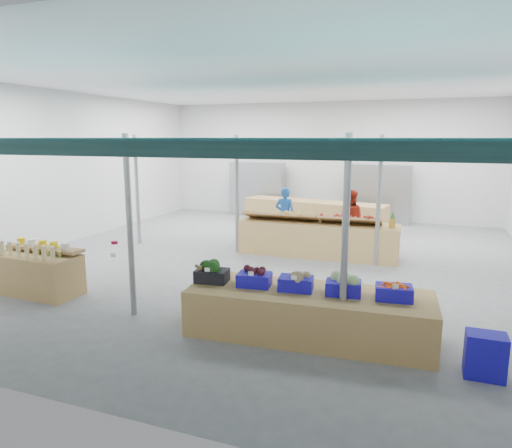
% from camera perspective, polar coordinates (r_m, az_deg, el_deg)
% --- Properties ---
extents(floor, '(13.00, 13.00, 0.00)m').
position_cam_1_polar(floor, '(11.08, 1.44, -4.59)').
color(floor, slate).
rests_on(floor, ground).
extents(hall, '(13.00, 13.00, 13.00)m').
position_cam_1_polar(hall, '(12.06, 3.76, 9.37)').
color(hall, silver).
rests_on(hall, ground).
extents(pole_grid, '(10.00, 4.60, 3.00)m').
position_cam_1_polar(pole_grid, '(8.86, 2.37, 3.47)').
color(pole_grid, gray).
rests_on(pole_grid, floor).
extents(awnings, '(9.50, 7.08, 0.30)m').
position_cam_1_polar(awnings, '(8.79, 2.42, 9.75)').
color(awnings, black).
rests_on(awnings, pole_grid).
extents(back_shelving_left, '(2.00, 0.50, 2.00)m').
position_cam_1_polar(back_shelving_left, '(17.29, 0.13, 4.34)').
color(back_shelving_left, '#B23F33').
rests_on(back_shelving_left, floor).
extents(back_shelving_right, '(2.00, 0.50, 2.00)m').
position_cam_1_polar(back_shelving_right, '(16.29, 15.16, 3.57)').
color(back_shelving_right, '#B23F33').
rests_on(back_shelving_right, floor).
extents(bottle_shelf, '(1.74, 1.11, 1.04)m').
position_cam_1_polar(bottle_shelf, '(9.68, -25.58, -5.38)').
color(bottle_shelf, '#9D7644').
rests_on(bottle_shelf, floor).
extents(veg_counter, '(3.66, 1.42, 0.70)m').
position_cam_1_polar(veg_counter, '(6.98, 6.59, -11.04)').
color(veg_counter, '#9D7644').
rests_on(veg_counter, floor).
extents(fruit_counter, '(3.96, 1.02, 0.84)m').
position_cam_1_polar(fruit_counter, '(11.58, 7.73, -1.87)').
color(fruit_counter, '#9D7644').
rests_on(fruit_counter, floor).
extents(far_counter, '(4.88, 1.75, 0.86)m').
position_cam_1_polar(far_counter, '(15.30, 7.21, 1.26)').
color(far_counter, '#9D7644').
rests_on(far_counter, floor).
extents(crate_stack, '(0.47, 0.33, 0.57)m').
position_cam_1_polar(crate_stack, '(6.51, 26.73, -14.47)').
color(crate_stack, '#1810B0').
rests_on(crate_stack, floor).
extents(vendor_left, '(0.58, 0.39, 1.57)m').
position_cam_1_polar(vendor_left, '(12.85, 3.65, 1.13)').
color(vendor_left, '#1B54B3').
rests_on(vendor_left, floor).
extents(vendor_right, '(0.78, 0.61, 1.57)m').
position_cam_1_polar(vendor_right, '(12.46, 11.59, 0.62)').
color(vendor_right, maroon).
rests_on(vendor_right, floor).
extents(crate_broccoli, '(0.54, 0.43, 0.35)m').
position_cam_1_polar(crate_broccoli, '(7.23, -5.53, -5.99)').
color(crate_broccoli, black).
rests_on(crate_broccoli, veg_counter).
extents(crate_beets, '(0.54, 0.43, 0.29)m').
position_cam_1_polar(crate_beets, '(7.01, -0.20, -6.70)').
color(crate_beets, '#1810B0').
rests_on(crate_beets, veg_counter).
extents(crate_celeriac, '(0.54, 0.43, 0.31)m').
position_cam_1_polar(crate_celeriac, '(6.85, 5.03, -7.06)').
color(crate_celeriac, '#1810B0').
rests_on(crate_celeriac, veg_counter).
extents(crate_cabbage, '(0.54, 0.43, 0.35)m').
position_cam_1_polar(crate_cabbage, '(6.75, 10.89, -7.37)').
color(crate_cabbage, '#1810B0').
rests_on(crate_cabbage, veg_counter).
extents(crate_carrots, '(0.54, 0.43, 0.29)m').
position_cam_1_polar(crate_carrots, '(6.73, 16.85, -8.11)').
color(crate_carrots, '#1810B0').
rests_on(crate_carrots, veg_counter).
extents(sparrow, '(0.12, 0.09, 0.11)m').
position_cam_1_polar(sparrow, '(7.16, -7.11, -5.46)').
color(sparrow, brown).
rests_on(sparrow, crate_broccoli).
extents(pole_ribbon, '(0.12, 0.12, 0.28)m').
position_cam_1_polar(pole_ribbon, '(8.49, -17.29, -2.36)').
color(pole_ribbon, '#A90B29').
rests_on(pole_ribbon, pole_grid).
extents(apple_heap_yellow, '(1.93, 0.78, 0.27)m').
position_cam_1_polar(apple_heap_yellow, '(11.59, 3.17, 1.19)').
color(apple_heap_yellow, '#997247').
rests_on(apple_heap_yellow, fruit_counter).
extents(apple_heap_red, '(1.53, 0.76, 0.27)m').
position_cam_1_polar(apple_heap_red, '(11.24, 11.68, 0.68)').
color(apple_heap_red, '#997247').
rests_on(apple_heap_red, fruit_counter).
extents(pineapple, '(0.14, 0.14, 0.39)m').
position_cam_1_polar(pineapple, '(11.16, 16.69, 0.45)').
color(pineapple, '#8C6019').
rests_on(pineapple, fruit_counter).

